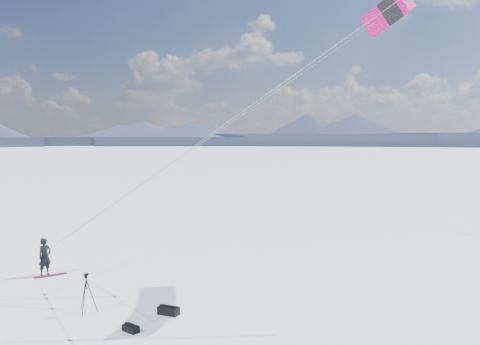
% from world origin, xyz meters
% --- Properties ---
extents(ground, '(1800.00, 1800.00, 0.00)m').
position_xyz_m(ground, '(0.00, 0.00, 0.00)').
color(ground, white).
extents(horizon_hills, '(704.84, 706.81, 10.06)m').
position_xyz_m(horizon_hills, '(-0.00, 0.00, 4.38)').
color(horizon_hills, '#1B2639').
rests_on(horizon_hills, ground).
extents(snow_tracks, '(14.76, 10.25, 0.01)m').
position_xyz_m(snow_tracks, '(-0.65, -0.35, 0.00)').
color(snow_tracks, '#B2BCD8').
rests_on(snow_tracks, ground).
extents(snowkiter, '(0.65, 0.77, 1.80)m').
position_xyz_m(snowkiter, '(-3.45, 2.92, 0.00)').
color(snowkiter, black).
rests_on(snowkiter, ground).
extents(snowboard, '(1.24, 1.20, 0.04)m').
position_xyz_m(snowboard, '(-3.16, 2.90, 0.02)').
color(snowboard, maroon).
rests_on(snowboard, ground).
extents(tripod, '(0.71, 0.63, 1.52)m').
position_xyz_m(tripod, '(0.92, -1.05, 0.97)').
color(tripod, black).
rests_on(tripod, ground).
extents(gear_bag_a, '(0.84, 0.51, 0.35)m').
position_xyz_m(gear_bag_a, '(3.97, -0.60, 0.15)').
color(gear_bag_a, black).
rests_on(gear_bag_a, ground).
extents(gear_bag_b, '(0.67, 0.53, 0.28)m').
position_xyz_m(gear_bag_b, '(3.23, -2.30, 0.12)').
color(gear_bag_b, black).
rests_on(gear_bag_b, ground).
extents(power_kite, '(17.05, 5.51, 12.11)m').
position_xyz_m(power_kite, '(12.32, 5.78, 12.32)').
color(power_kite, '#BA0557').
rests_on(power_kite, ground).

